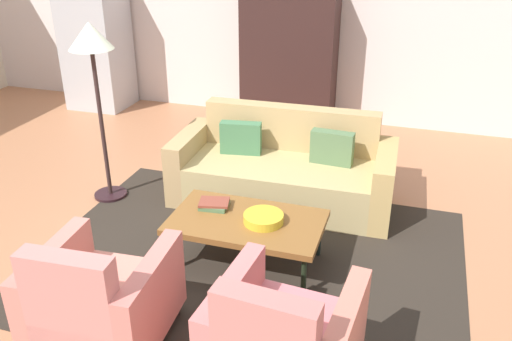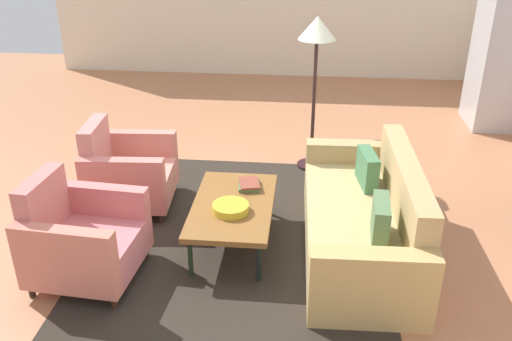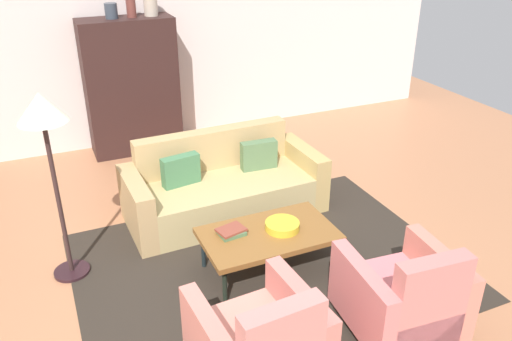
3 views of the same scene
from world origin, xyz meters
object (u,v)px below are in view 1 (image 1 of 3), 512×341
at_px(couch, 284,171).
at_px(armchair_left, 99,304).
at_px(fruit_bowl, 263,218).
at_px(cabinet, 289,57).
at_px(book_stack, 214,204).
at_px(floor_lamp, 92,53).
at_px(refrigerator, 96,43).
at_px(coffee_table, 247,223).

height_order(couch, armchair_left, armchair_left).
relative_size(fruit_bowl, cabinet, 0.17).
distance_m(book_stack, floor_lamp, 1.79).
xyz_separation_m(couch, floor_lamp, (-1.67, -0.50, 1.16)).
bearing_deg(cabinet, couch, -76.59).
distance_m(fruit_bowl, cabinet, 3.37).
distance_m(armchair_left, cabinet, 4.48).
relative_size(armchair_left, refrigerator, 0.48).
bearing_deg(armchair_left, fruit_bowl, 54.18).
relative_size(armchair_left, fruit_bowl, 2.82).
relative_size(coffee_table, fruit_bowl, 3.84).
height_order(refrigerator, floor_lamp, refrigerator).
relative_size(coffee_table, book_stack, 4.40).
bearing_deg(fruit_bowl, floor_lamp, 159.37).
bearing_deg(refrigerator, floor_lamp, -56.88).
bearing_deg(floor_lamp, refrigerator, 123.12).
xyz_separation_m(fruit_bowl, refrigerator, (-3.43, 3.17, 0.49)).
bearing_deg(fruit_bowl, armchair_left, -122.17).
distance_m(couch, coffee_table, 1.19).
height_order(fruit_bowl, book_stack, fruit_bowl).
bearing_deg(couch, refrigerator, -32.70).
xyz_separation_m(coffee_table, book_stack, (-0.31, 0.11, 0.06)).
bearing_deg(couch, book_stack, 72.16).
xyz_separation_m(coffee_table, armchair_left, (-0.60, -1.17, -0.03)).
relative_size(couch, coffee_table, 1.77).
height_order(cabinet, refrigerator, refrigerator).
distance_m(coffee_table, book_stack, 0.34).
xyz_separation_m(armchair_left, fruit_bowl, (0.73, 1.17, 0.10)).
height_order(book_stack, cabinet, cabinet).
distance_m(couch, floor_lamp, 2.09).
bearing_deg(cabinet, armchair_left, -91.23).
bearing_deg(cabinet, refrigerator, -177.86).
xyz_separation_m(refrigerator, floor_lamp, (1.62, -2.49, 0.52)).
height_order(coffee_table, floor_lamp, floor_lamp).
relative_size(armchair_left, cabinet, 0.49).
bearing_deg(coffee_table, couch, 90.12).
relative_size(couch, floor_lamp, 1.24).
relative_size(refrigerator, floor_lamp, 1.08).
xyz_separation_m(armchair_left, floor_lamp, (-1.08, 1.85, 1.10)).
relative_size(coffee_table, floor_lamp, 0.70).
bearing_deg(refrigerator, armchair_left, -58.09).
height_order(couch, book_stack, couch).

